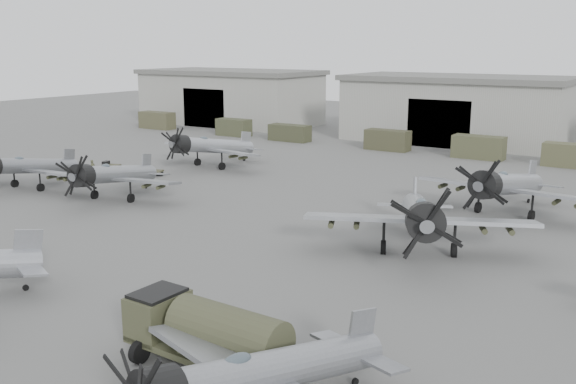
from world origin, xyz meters
The scene contains 18 objects.
ground centered at (0.00, 0.00, 0.00)m, with size 220.00×220.00×0.00m, color #5D5D5B.
hangar_left centered at (-38.00, 61.96, 4.37)m, with size 29.00×14.80×8.70m.
hangar_center centered at (0.00, 61.96, 4.37)m, with size 29.00×14.80×8.70m.
support_truck_0 centered at (-43.14, 50.00, 1.29)m, with size 5.85×2.20×2.58m, color #46452E.
support_truck_1 centered at (-28.24, 50.00, 1.20)m, with size 5.00×2.20×2.40m, color #3C3F29.
support_truck_2 centered at (-18.79, 50.00, 1.10)m, with size 5.67×2.20×2.19m, color #373A25.
support_truck_3 centered at (-4.51, 50.00, 1.24)m, with size 5.44×2.20×2.48m, color #3C3C27.
support_truck_4 centered at (6.68, 50.00, 1.30)m, with size 5.76×2.20×2.60m, color #44462E.
support_truck_5 centered at (16.62, 50.00, 1.24)m, with size 5.97×2.20×2.48m, color #494930.
aircraft_near_2 centered at (16.31, -6.92, 2.08)m, with size 11.43×10.29×4.57m.
aircraft_mid_0 centered at (-22.44, 12.14, 2.06)m, with size 11.35×10.21×4.53m.
aircraft_mid_1 centered at (-12.69, 13.25, 2.17)m, with size 12.01×10.81×4.77m.
aircraft_mid_2 centered at (13.98, 13.51, 2.56)m, with size 13.72×12.45×5.63m.
aircraft_far_0 centered at (-15.47, 29.06, 2.28)m, with size 12.62×11.36×5.01m.
aircraft_far_1 centered at (15.90, 25.60, 2.44)m, with size 13.48×12.13×5.36m.
fuel_tanker centered at (12.28, -4.32, 1.63)m, with size 7.45×3.21×2.85m.
tug_trailer centered at (-20.36, 21.78, 0.47)m, with size 6.31×3.17×1.26m.
ground_crew centered at (-22.16, 19.44, 0.80)m, with size 0.58×0.38×1.60m, color #42442C.
Camera 1 is at (27.51, -22.13, 12.51)m, focal length 40.00 mm.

